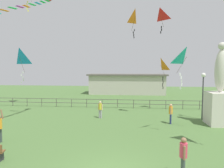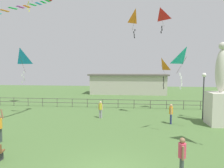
{
  "view_description": "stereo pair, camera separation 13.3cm",
  "coord_description": "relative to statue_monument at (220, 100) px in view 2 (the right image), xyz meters",
  "views": [
    {
      "loc": [
        0.75,
        -7.36,
        4.39
      ],
      "look_at": [
        -0.63,
        6.89,
        3.22
      ],
      "focal_mm": 31.71,
      "sensor_mm": 36.0,
      "label": 1
    },
    {
      "loc": [
        0.88,
        -7.35,
        4.39
      ],
      "look_at": [
        -0.63,
        6.89,
        3.22
      ],
      "focal_mm": 31.71,
      "sensor_mm": 36.0,
      "label": 2
    }
  ],
  "objects": [
    {
      "name": "person_2",
      "position": [
        -4.69,
        -7.87,
        -1.02
      ],
      "size": [
        0.3,
        0.49,
        1.63
      ],
      "color": "#3F4C47",
      "rests_on": "ground_plane"
    },
    {
      "name": "kite_8",
      "position": [
        -6.45,
        3.04,
        7.12
      ],
      "size": [
        0.95,
        0.95,
        2.64
      ],
      "color": "orange"
    },
    {
      "name": "waterfront_railing",
      "position": [
        -7.97,
        5.62,
        -1.33
      ],
      "size": [
        36.02,
        0.06,
        0.95
      ],
      "color": "#4C4742",
      "rests_on": "ground_plane"
    },
    {
      "name": "pavilion_building",
      "position": [
        -7.47,
        17.62,
        -0.26
      ],
      "size": [
        13.04,
        4.04,
        3.36
      ],
      "color": "#B7B2A3",
      "rests_on": "ground_plane"
    },
    {
      "name": "kite_7",
      "position": [
        -3.37,
        -3.0,
        3.04
      ],
      "size": [
        1.24,
        1.22,
        2.62
      ],
      "color": "#19B2B2"
    },
    {
      "name": "statue_monument",
      "position": [
        0.0,
        0.0,
        0.0
      ],
      "size": [
        1.78,
        1.78,
        6.32
      ],
      "color": "beige",
      "rests_on": "ground_plane"
    },
    {
      "name": "person_1",
      "position": [
        -9.44,
        1.06,
        -1.1
      ],
      "size": [
        0.44,
        0.28,
        1.5
      ],
      "color": "#99999E",
      "rests_on": "ground_plane"
    },
    {
      "name": "kite_6",
      "position": [
        -4.48,
        1.32,
        6.8
      ],
      "size": [
        1.17,
        1.16,
        2.01
      ],
      "color": "red"
    },
    {
      "name": "person_3",
      "position": [
        -14.45,
        -5.1,
        -0.99
      ],
      "size": [
        0.3,
        0.5,
        1.93
      ],
      "color": "#3F4C47",
      "rests_on": "ground_plane"
    },
    {
      "name": "person_0",
      "position": [
        -3.67,
        -0.12,
        -1.06
      ],
      "size": [
        0.29,
        0.47,
        1.58
      ],
      "color": "navy",
      "rests_on": "ground_plane"
    },
    {
      "name": "lamppost",
      "position": [
        -0.7,
        1.59,
        0.97
      ],
      "size": [
        0.36,
        0.36,
        3.97
      ],
      "color": "#38383D",
      "rests_on": "ground_plane"
    },
    {
      "name": "kite_5",
      "position": [
        -3.79,
        4.9,
        2.6
      ],
      "size": [
        1.2,
        1.14,
        3.11
      ],
      "color": "orange"
    },
    {
      "name": "kite_2",
      "position": [
        -16.6,
        0.92,
        3.37
      ],
      "size": [
        1.29,
        1.04,
        3.13
      ],
      "color": "#198CD1"
    }
  ]
}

